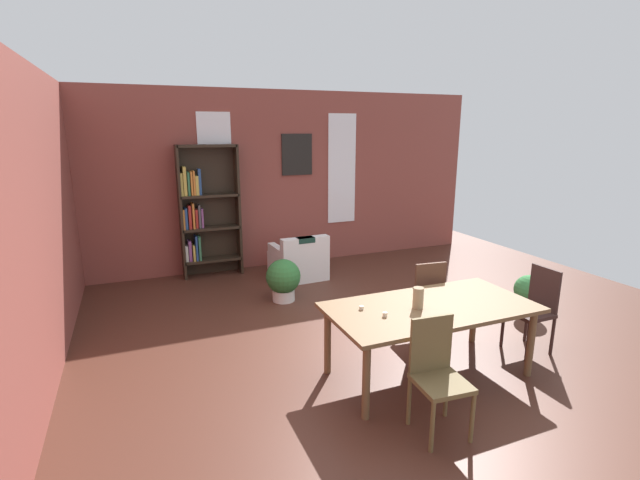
% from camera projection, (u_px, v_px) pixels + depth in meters
% --- Properties ---
extents(ground_plane, '(9.36, 9.36, 0.00)m').
position_uv_depth(ground_plane, '(381.00, 346.00, 5.22)').
color(ground_plane, '#4C291E').
extents(back_wall_brick, '(7.62, 0.12, 3.08)m').
position_uv_depth(back_wall_brick, '(281.00, 180.00, 8.14)').
color(back_wall_brick, brown).
rests_on(back_wall_brick, ground).
extents(left_wall_brick, '(0.12, 8.20, 3.08)m').
position_uv_depth(left_wall_brick, '(16.00, 244.00, 3.61)').
color(left_wall_brick, brown).
rests_on(left_wall_brick, ground).
extents(window_pane_0, '(0.55, 0.02, 2.00)m').
position_uv_depth(window_pane_0, '(216.00, 174.00, 7.61)').
color(window_pane_0, white).
extents(window_pane_1, '(0.55, 0.02, 2.00)m').
position_uv_depth(window_pane_1, '(342.00, 169.00, 8.47)').
color(window_pane_1, white).
extents(dining_table, '(2.05, 1.02, 0.74)m').
position_uv_depth(dining_table, '(430.00, 312.00, 4.49)').
color(dining_table, brown).
rests_on(dining_table, ground).
extents(vase_on_table, '(0.10, 0.10, 0.21)m').
position_uv_depth(vase_on_table, '(418.00, 298.00, 4.39)').
color(vase_on_table, '#998466').
rests_on(vase_on_table, dining_table).
extents(tealight_candle_0, '(0.04, 0.04, 0.04)m').
position_uv_depth(tealight_candle_0, '(385.00, 314.00, 4.20)').
color(tealight_candle_0, silver).
rests_on(tealight_candle_0, dining_table).
extents(tealight_candle_1, '(0.04, 0.04, 0.03)m').
position_uv_depth(tealight_candle_1, '(361.00, 308.00, 4.37)').
color(tealight_candle_1, silver).
rests_on(tealight_candle_1, dining_table).
extents(dining_chair_head_right, '(0.40, 0.40, 0.95)m').
position_uv_depth(dining_chair_head_right, '(535.00, 307.00, 5.04)').
color(dining_chair_head_right, '#36211E').
rests_on(dining_chair_head_right, ground).
extents(dining_chair_far_right, '(0.44, 0.44, 0.95)m').
position_uv_depth(dining_chair_far_right, '(424.00, 296.00, 5.35)').
color(dining_chair_far_right, '#4E3022').
rests_on(dining_chair_far_right, ground).
extents(dining_chair_near_left, '(0.43, 0.43, 0.95)m').
position_uv_depth(dining_chair_near_left, '(437.00, 372.00, 3.69)').
color(dining_chair_near_left, brown).
rests_on(dining_chair_near_left, ground).
extents(bookshelf_tall, '(0.98, 0.29, 2.18)m').
position_uv_depth(bookshelf_tall, '(204.00, 211.00, 7.51)').
color(bookshelf_tall, '#2D2319').
rests_on(bookshelf_tall, ground).
extents(armchair_white, '(0.84, 0.84, 0.75)m').
position_uv_depth(armchair_white, '(299.00, 261.00, 7.57)').
color(armchair_white, white).
rests_on(armchair_white, ground).
extents(potted_plant_by_shelf, '(0.38, 0.38, 0.55)m').
position_uv_depth(potted_plant_by_shelf, '(529.00, 292.00, 6.03)').
color(potted_plant_by_shelf, silver).
rests_on(potted_plant_by_shelf, ground).
extents(potted_plant_corner, '(0.50, 0.50, 0.61)m').
position_uv_depth(potted_plant_corner, '(283.00, 279.00, 6.54)').
color(potted_plant_corner, silver).
rests_on(potted_plant_corner, ground).
extents(framed_picture, '(0.56, 0.03, 0.72)m').
position_uv_depth(framed_picture, '(297.00, 155.00, 8.07)').
color(framed_picture, black).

